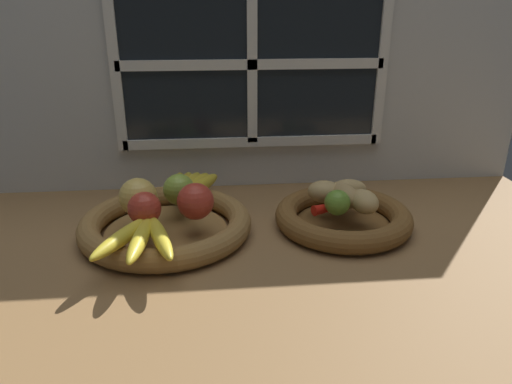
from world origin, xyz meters
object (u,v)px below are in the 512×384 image
Objects in this scene: lime_near at (337,203)px; chili_pepper at (342,205)px; banana_bunch_front at (142,236)px; banana_bunch_back at (190,186)px; fruit_bowl_left at (166,224)px; potato_large at (345,196)px; apple_golden_left at (138,197)px; apple_red_front at (144,208)px; apple_red_right at (195,201)px; fruit_bowl_right at (343,217)px; potato_back at (348,189)px; apple_green_back at (179,189)px; potato_small at (364,201)px; potato_oblong at (325,192)px.

lime_near is 3.19cm from chili_pepper.
banana_bunch_back reaches higher than banana_bunch_front.
fruit_bowl_left is 4.21× the size of potato_large.
apple_red_front is at bearing -69.00° from apple_golden_left.
apple_golden_left reaches higher than apple_red_right.
fruit_bowl_right is (37.20, 0.00, 0.01)cm from fruit_bowl_left.
potato_back is at bearing 12.45° from apple_red_right.
apple_green_back is (7.79, 4.58, -0.49)cm from apple_golden_left.
banana_bunch_front is 2.52× the size of potato_small.
banana_bunch_back is at bearing 163.86° from potato_oblong.
potato_oblong is (38.76, 2.63, -1.41)cm from apple_golden_left.
apple_golden_left is (-5.11, 0.13, 6.30)cm from fruit_bowl_left.
fruit_bowl_right is 1.68× the size of banana_bunch_back.
apple_golden_left reaches higher than potato_large.
banana_bunch_front is 45.49cm from potato_back.
apple_golden_left is 1.04× the size of potato_oblong.
apple_green_back is (2.68, 4.71, 5.81)cm from fruit_bowl_left.
banana_bunch_front is at bearing -162.43° from potato_large.
chili_pepper is at bearing -2.42° from fruit_bowl_left.
potato_large reaches higher than fruit_bowl_right.
banana_bunch_back is at bearing 67.16° from fruit_bowl_left.
apple_red_right reaches higher than potato_large.
chili_pepper is (41.39, -1.66, -2.71)cm from apple_golden_left.
potato_back reaches higher than banana_bunch_front.
apple_golden_left is at bearing 178.54° from fruit_bowl_left.
potato_small is at bearing -45.00° from fruit_bowl_right.
potato_oblong is (36.64, 15.48, 1.01)cm from banana_bunch_front.
fruit_bowl_left is at bearing 76.75° from banana_bunch_front.
potato_oblong is 0.91× the size of potato_back.
potato_back reaches higher than chili_pepper.
lime_near reaches higher than potato_large.
apple_golden_left is at bearing -131.68° from banana_bunch_back.
apple_red_right is at bearing 9.19° from apple_red_front.
lime_near reaches higher than fruit_bowl_right.
apple_red_right is 0.96× the size of potato_small.
apple_red_right is (6.37, -2.90, 6.14)cm from fruit_bowl_left.
fruit_bowl_right is at bearing 6.30° from apple_red_front.
potato_large reaches higher than potato_oblong.
fruit_bowl_right is at bearing -37.87° from potato_oblong.
potato_small is at bearing -45.00° from potato_large.
banana_bunch_back is 2.28× the size of potato_small.
banana_bunch_front is 25.07cm from banana_bunch_back.
apple_green_back reaches higher than chili_pepper.
apple_red_front is 0.80× the size of potato_back.
potato_oblong reaches higher than banana_bunch_back.
potato_oblong is at bearing -164.05° from potato_back.
potato_oblong is at bearing 142.13° from fruit_bowl_right.
potato_large is at bearing 135.00° from potato_small.
fruit_bowl_left is at bearing 173.70° from lime_near.
fruit_bowl_left is at bearing -1.46° from apple_golden_left.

